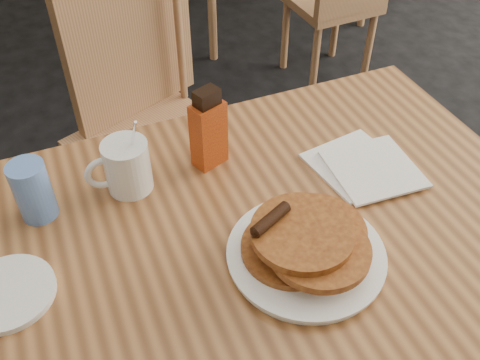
% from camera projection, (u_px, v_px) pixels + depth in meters
% --- Properties ---
extents(main_table, '(1.22, 0.84, 0.75)m').
position_uv_depth(main_table, '(254.00, 242.00, 1.03)').
color(main_table, '#A46A3A').
rests_on(main_table, floor).
extents(chair_main_far, '(0.56, 0.57, 0.96)m').
position_uv_depth(chair_main_far, '(146.00, 101.00, 1.62)').
color(chair_main_far, '#B07A52').
rests_on(chair_main_far, floor).
extents(pancake_plate, '(0.28, 0.28, 0.10)m').
position_uv_depth(pancake_plate, '(306.00, 247.00, 0.93)').
color(pancake_plate, white).
rests_on(pancake_plate, main_table).
extents(coffee_mug, '(0.13, 0.09, 0.17)m').
position_uv_depth(coffee_mug, '(126.00, 166.00, 1.04)').
color(coffee_mug, white).
rests_on(coffee_mug, main_table).
extents(syrup_bottle, '(0.08, 0.06, 0.18)m').
position_uv_depth(syrup_bottle, '(208.00, 131.00, 1.08)').
color(syrup_bottle, maroon).
rests_on(syrup_bottle, main_table).
extents(napkin_stack, '(0.21, 0.22, 0.01)m').
position_uv_depth(napkin_stack, '(364.00, 167.00, 1.12)').
color(napkin_stack, white).
rests_on(napkin_stack, main_table).
extents(blue_tumbler, '(0.09, 0.09, 0.12)m').
position_uv_depth(blue_tumbler, '(33.00, 191.00, 0.99)').
color(blue_tumbler, '#5D89DB').
rests_on(blue_tumbler, main_table).
extents(side_saucer, '(0.19, 0.19, 0.01)m').
position_uv_depth(side_saucer, '(8.00, 293.00, 0.89)').
color(side_saucer, white).
rests_on(side_saucer, main_table).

